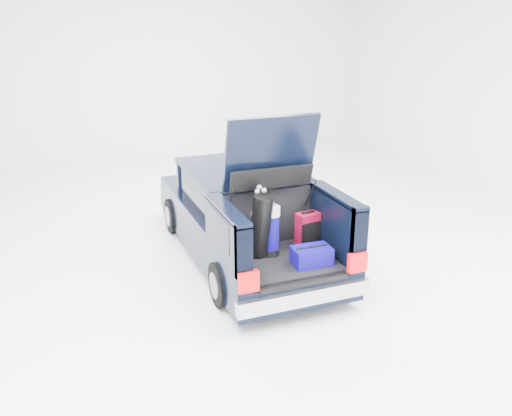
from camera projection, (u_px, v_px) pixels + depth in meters
name	position (u px, v px, depth m)	size (l,w,h in m)	color
ground	(245.00, 256.00, 8.75)	(14.00, 14.00, 0.00)	white
car	(242.00, 215.00, 8.62)	(1.87, 4.65, 2.47)	black
red_suitcase	(308.00, 230.00, 7.58)	(0.34, 0.26, 0.52)	maroon
black_golf_bag	(261.00, 226.00, 7.18)	(0.40, 0.46, 0.99)	black
blue_golf_bag	(271.00, 230.00, 7.27)	(0.31, 0.31, 0.79)	black
blue_duffel	(312.00, 256.00, 7.06)	(0.51, 0.34, 0.26)	#0B0465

